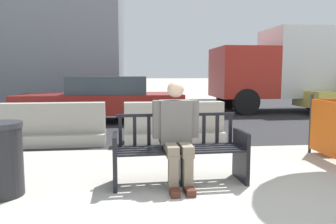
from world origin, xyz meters
The scene contains 9 objects.
ground_plane centered at (0.00, 0.00, 0.00)m, with size 200.00×200.00×0.00m, color #ADA89E.
street_asphalt centered at (0.00, 8.70, 0.00)m, with size 120.00×12.00×0.01m, color #28282B.
street_bench centered at (-0.52, 0.73, 0.40)m, with size 1.71×0.60×0.88m.
seated_person centered at (-0.57, 0.67, 0.69)m, with size 0.58×0.74×1.31m.
jersey_barrier_centre centered at (-0.30, 3.17, 0.34)m, with size 2.01×0.70×0.84m.
jersey_barrier_left centered at (-2.68, 3.21, 0.34)m, with size 2.02×0.75×0.84m.
car_sedan_mid centered at (-2.02, 6.45, 0.67)m, with size 4.77×1.93×1.33m.
delivery_truck centered at (5.48, 8.50, 1.69)m, with size 6.85×2.46×3.05m.
trash_bin centered at (-2.63, 0.48, 0.43)m, with size 0.52×0.52×0.86m.
Camera 1 is at (-1.08, -3.35, 1.40)m, focal length 35.00 mm.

